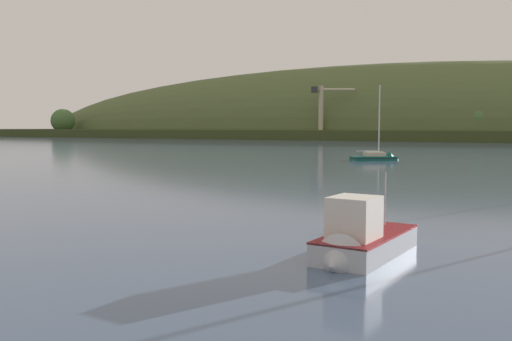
% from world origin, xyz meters
% --- Properties ---
extents(far_shoreline_hill, '(510.08, 109.81, 66.37)m').
position_xyz_m(far_shoreline_hill, '(-53.67, 235.74, 0.12)').
color(far_shoreline_hill, '#35401E').
rests_on(far_shoreline_hill, ground).
extents(dockside_crane, '(15.51, 10.56, 21.22)m').
position_xyz_m(dockside_crane, '(-60.38, 193.64, 10.68)').
color(dockside_crane, '#4C4C51').
rests_on(dockside_crane, ground).
extents(sailboat_far_left, '(7.69, 6.97, 12.98)m').
position_xyz_m(sailboat_far_left, '(0.94, 74.88, 0.17)').
color(sailboat_far_left, '#0F564C').
rests_on(sailboat_far_left, ground).
extents(fishing_boat_moored, '(2.68, 6.61, 4.10)m').
position_xyz_m(fishing_boat_moored, '(20.54, 11.31, 0.54)').
color(fishing_boat_moored, '#ADB2BC').
rests_on(fishing_boat_moored, ground).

